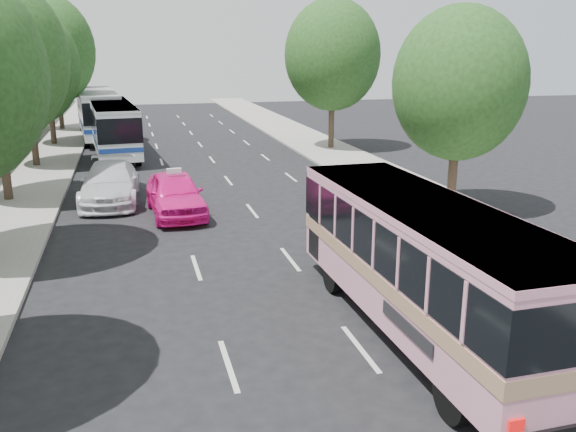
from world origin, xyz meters
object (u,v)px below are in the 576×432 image
object	(u,v)px
pink_bus	(423,254)
pink_taxi	(175,194)
tour_coach_front	(113,124)
tour_coach_rear	(98,110)
white_pickup	(110,183)

from	to	relation	value
pink_bus	pink_taxi	world-z (taller)	pink_bus
pink_bus	tour_coach_front	bearing A→B (deg)	103.85
pink_taxi	tour_coach_rear	world-z (taller)	tour_coach_rear
pink_taxi	white_pickup	distance (m)	3.72
pink_bus	tour_coach_front	xyz separation A→B (m)	(-7.08, 26.33, 0.00)
white_pickup	tour_coach_rear	xyz separation A→B (m)	(-1.16, 19.61, 1.22)
pink_bus	white_pickup	world-z (taller)	pink_bus
pink_bus	pink_taxi	size ratio (longest dim) A/B	1.98
white_pickup	tour_coach_front	xyz separation A→B (m)	(0.00, 11.75, 1.09)
tour_coach_rear	pink_taxi	bearing A→B (deg)	-86.32
white_pickup	tour_coach_front	size ratio (longest dim) A/B	0.52
pink_bus	tour_coach_front	distance (m)	27.27
white_pickup	tour_coach_front	distance (m)	11.80
pink_taxi	tour_coach_rear	distance (m)	22.69
white_pickup	tour_coach_rear	bearing A→B (deg)	96.48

